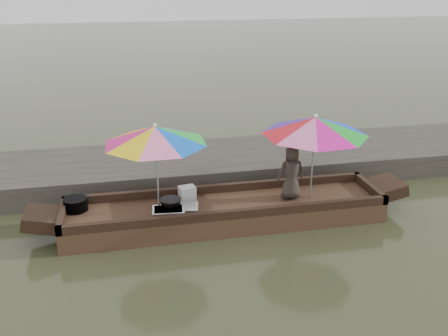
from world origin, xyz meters
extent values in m
plane|color=#353C24|center=(0.00, 0.00, 0.00)|extent=(80.00, 80.00, 0.00)
cube|color=#2D2B26|center=(0.00, 2.20, 0.25)|extent=(22.00, 2.20, 0.50)
cube|color=#372517|center=(0.00, 0.00, 0.17)|extent=(5.60, 1.20, 0.35)
cylinder|color=black|center=(-2.55, 0.31, 0.46)|extent=(0.41, 0.41, 0.22)
cube|color=silver|center=(-1.01, -0.16, 0.39)|extent=(0.57, 0.42, 0.09)
cube|color=silver|center=(-0.76, -0.04, 0.38)|extent=(0.59, 0.45, 0.06)
cylinder|color=black|center=(-0.95, 0.04, 0.43)|extent=(0.34, 0.34, 0.16)
cube|color=silver|center=(-0.63, 0.31, 0.48)|extent=(0.31, 0.27, 0.26)
imported|color=#342C27|center=(1.21, 0.03, 0.85)|extent=(0.49, 0.33, 0.99)
camera|label=1|loc=(-1.64, -7.75, 4.15)|focal=40.00mm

